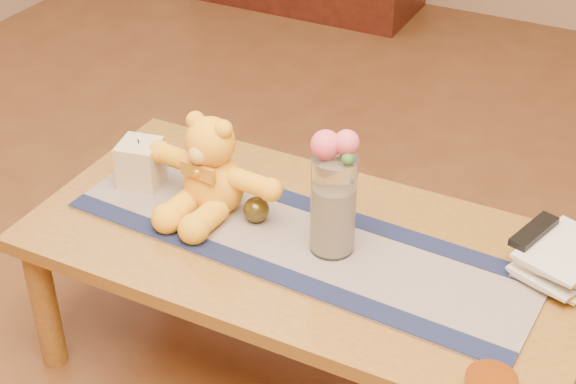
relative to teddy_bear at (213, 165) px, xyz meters
The scene contains 25 objects.
floor 0.65m from the teddy_bear, ahead, with size 5.50×5.50×0.00m, color #552F18.
coffee_table_top 0.32m from the teddy_bear, ahead, with size 1.40×0.70×0.04m, color brown.
table_leg_fl 0.61m from the teddy_bear, 140.19° to the right, with size 0.07×0.07×0.41m, color brown.
table_leg_bl 0.60m from the teddy_bear, 143.18° to the left, with size 0.07×0.07×0.41m, color brown.
table_leg_br 1.03m from the teddy_bear, 16.72° to the left, with size 0.07×0.07×0.41m, color brown.
persian_runner 0.29m from the teddy_bear, ahead, with size 1.20×0.35×0.01m, color #1C1D4F.
runner_border_near 0.33m from the teddy_bear, 34.86° to the right, with size 1.20×0.06×0.00m, color #151C3F.
runner_border_far 0.32m from the teddy_bear, 23.16° to the left, with size 1.20×0.06×0.00m, color #151C3F.
teddy_bear is the anchor object (origin of this frame).
pillar_candle 0.24m from the teddy_bear, behind, with size 0.11×0.11×0.13m, color beige.
candle_wick 0.23m from the teddy_bear, behind, with size 0.00×0.00×0.01m, color black.
glass_vase 0.35m from the teddy_bear, ahead, with size 0.11×0.11×0.26m, color silver.
potpourri_fill 0.35m from the teddy_bear, ahead, with size 0.09×0.09×0.18m, color beige.
rose_left 0.37m from the teddy_bear, ahead, with size 0.07×0.07×0.07m, color #EF546D.
rose_right 0.41m from the teddy_bear, ahead, with size 0.06×0.06×0.06m, color #EF546D.
blue_flower_back 0.39m from the teddy_bear, ahead, with size 0.04×0.04×0.04m, color #444A94.
blue_flower_side 0.35m from the teddy_bear, ahead, with size 0.04×0.04×0.04m, color #444A94.
leaf_sprig 0.42m from the teddy_bear, ahead, with size 0.03×0.03×0.03m, color #33662D.
bronze_ball 0.16m from the teddy_bear, ahead, with size 0.07×0.07×0.07m, color #494018.
book_bottom 0.82m from the teddy_bear, 12.09° to the left, with size 0.17×0.22×0.02m, color beige.
book_lower 0.82m from the teddy_bear, 11.67° to the left, with size 0.16×0.22×0.02m, color beige.
book_upper 0.81m from the teddy_bear, 12.48° to the left, with size 0.17×0.22×0.02m, color beige.
book_top 0.82m from the teddy_bear, 11.83° to the left, with size 0.16×0.22×0.02m, color beige.
tv_remote 0.81m from the teddy_bear, 11.46° to the left, with size 0.04×0.16×0.02m, color black.
amber_dish 0.88m from the teddy_bear, 19.50° to the right, with size 0.11×0.11×0.03m, color #BF5914.
Camera 1 is at (0.73, -1.54, 1.74)m, focal length 53.18 mm.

